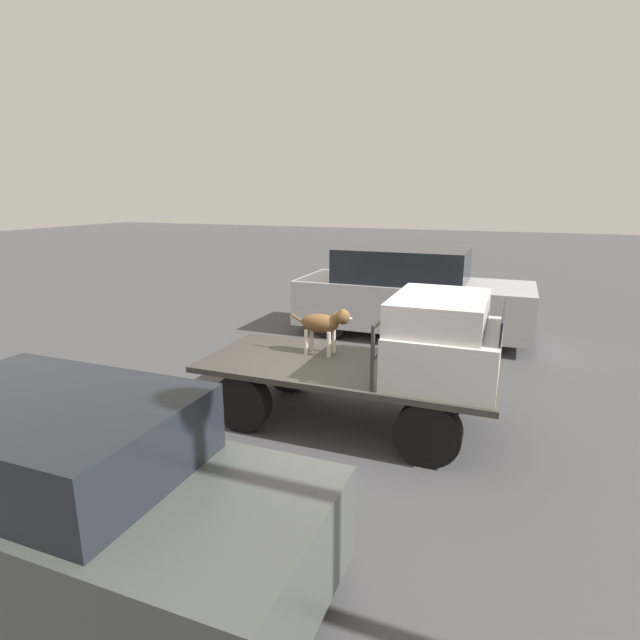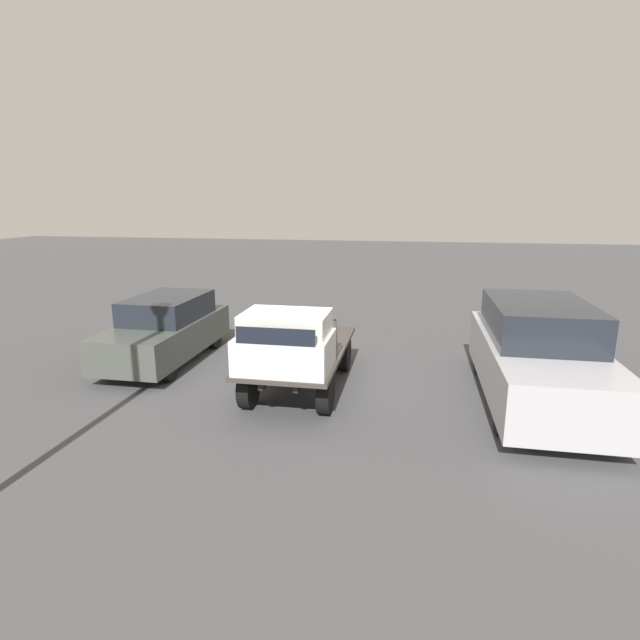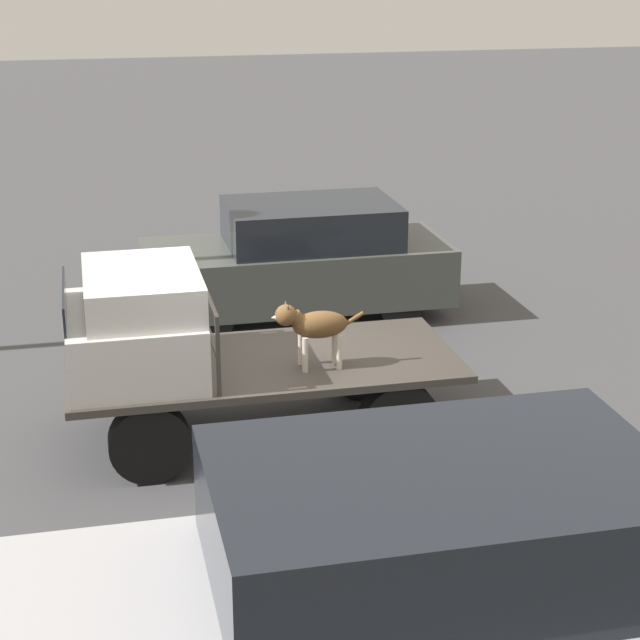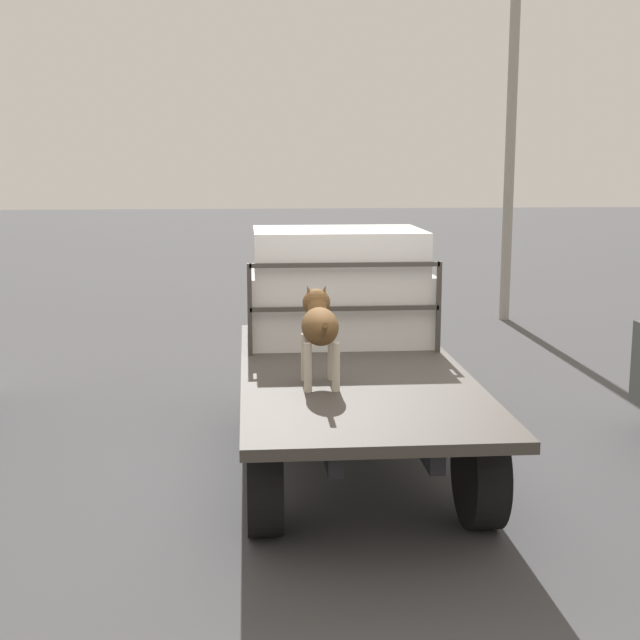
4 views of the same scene
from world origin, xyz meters
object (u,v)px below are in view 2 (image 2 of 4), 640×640
at_px(dog, 319,323).
at_px(parked_sedan, 166,329).
at_px(flatbed_truck, 301,359).
at_px(parked_pickup_far, 538,355).

bearing_deg(dog, parked_sedan, -116.04).
height_order(flatbed_truck, dog, dog).
bearing_deg(parked_pickup_far, flatbed_truck, -84.37).
bearing_deg(flatbed_truck, parked_sedan, -107.40).
height_order(flatbed_truck, parked_sedan, parked_sedan).
bearing_deg(parked_pickup_far, parked_sedan, -92.66).
bearing_deg(dog, parked_pickup_far, 69.29).
relative_size(dog, parked_pickup_far, 0.19).
relative_size(flatbed_truck, dog, 4.19).
relative_size(parked_sedan, parked_pickup_far, 0.82).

